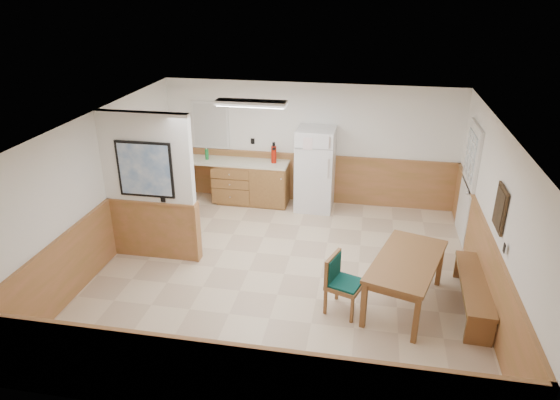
% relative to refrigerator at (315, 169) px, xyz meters
% --- Properties ---
extents(ground, '(6.00, 6.00, 0.00)m').
position_rel_refrigerator_xyz_m(ground, '(-0.17, -2.63, -0.85)').
color(ground, beige).
rests_on(ground, ground).
extents(ceiling, '(6.00, 6.00, 0.02)m').
position_rel_refrigerator_xyz_m(ceiling, '(-0.17, -2.63, 1.65)').
color(ceiling, white).
rests_on(ceiling, back_wall).
extents(back_wall, '(6.00, 0.02, 2.50)m').
position_rel_refrigerator_xyz_m(back_wall, '(-0.17, 0.37, 0.40)').
color(back_wall, white).
rests_on(back_wall, ground).
extents(right_wall, '(0.02, 6.00, 2.50)m').
position_rel_refrigerator_xyz_m(right_wall, '(2.83, -2.63, 0.40)').
color(right_wall, white).
rests_on(right_wall, ground).
extents(left_wall, '(0.02, 6.00, 2.50)m').
position_rel_refrigerator_xyz_m(left_wall, '(-3.17, -2.63, 0.40)').
color(left_wall, white).
rests_on(left_wall, ground).
extents(wainscot_back, '(6.00, 0.04, 1.00)m').
position_rel_refrigerator_xyz_m(wainscot_back, '(-0.17, 0.35, -0.35)').
color(wainscot_back, '#B06A46').
rests_on(wainscot_back, ground).
extents(wainscot_right, '(0.04, 6.00, 1.00)m').
position_rel_refrigerator_xyz_m(wainscot_right, '(2.81, -2.63, -0.35)').
color(wainscot_right, '#B06A46').
rests_on(wainscot_right, ground).
extents(wainscot_left, '(0.04, 6.00, 1.00)m').
position_rel_refrigerator_xyz_m(wainscot_left, '(-3.15, -2.63, -0.35)').
color(wainscot_left, '#B06A46').
rests_on(wainscot_left, ground).
extents(partition_wall, '(1.50, 0.20, 2.50)m').
position_rel_refrigerator_xyz_m(partition_wall, '(-2.42, -2.43, 0.39)').
color(partition_wall, white).
rests_on(partition_wall, ground).
extents(kitchen_counter, '(2.20, 0.61, 1.00)m').
position_rel_refrigerator_xyz_m(kitchen_counter, '(-1.37, 0.05, -0.38)').
color(kitchen_counter, olive).
rests_on(kitchen_counter, ground).
extents(exterior_door, '(0.07, 1.02, 2.15)m').
position_rel_refrigerator_xyz_m(exterior_door, '(2.80, -0.73, 0.21)').
color(exterior_door, white).
rests_on(exterior_door, ground).
extents(kitchen_window, '(0.80, 0.04, 1.00)m').
position_rel_refrigerator_xyz_m(kitchen_window, '(-2.27, 0.35, 0.70)').
color(kitchen_window, white).
rests_on(kitchen_window, back_wall).
extents(wall_painting, '(0.04, 0.50, 0.60)m').
position_rel_refrigerator_xyz_m(wall_painting, '(2.80, -2.93, 0.70)').
color(wall_painting, '#342514').
rests_on(wall_painting, right_wall).
extents(fluorescent_fixture, '(1.20, 0.30, 0.09)m').
position_rel_refrigerator_xyz_m(fluorescent_fixture, '(-0.97, -1.33, 1.60)').
color(fluorescent_fixture, white).
rests_on(fluorescent_fixture, ceiling).
extents(refrigerator, '(0.76, 0.73, 1.69)m').
position_rel_refrigerator_xyz_m(refrigerator, '(0.00, 0.00, 0.00)').
color(refrigerator, white).
rests_on(refrigerator, ground).
extents(dining_table, '(1.26, 1.81, 0.75)m').
position_rel_refrigerator_xyz_m(dining_table, '(1.67, -3.11, -0.19)').
color(dining_table, brown).
rests_on(dining_table, ground).
extents(dining_bench, '(0.46, 1.74, 0.45)m').
position_rel_refrigerator_xyz_m(dining_bench, '(2.63, -3.03, -0.50)').
color(dining_bench, brown).
rests_on(dining_bench, ground).
extents(dining_chair, '(0.75, 0.62, 0.85)m').
position_rel_refrigerator_xyz_m(dining_chair, '(0.75, -3.39, -0.35)').
color(dining_chair, brown).
rests_on(dining_chair, ground).
extents(fire_extinguisher, '(0.12, 0.12, 0.43)m').
position_rel_refrigerator_xyz_m(fire_extinguisher, '(-0.87, 0.10, 0.24)').
color(fire_extinguisher, '#AA1709').
rests_on(fire_extinguisher, kitchen_counter).
extents(soap_bottle, '(0.08, 0.08, 0.23)m').
position_rel_refrigerator_xyz_m(soap_bottle, '(-2.28, 0.05, 0.17)').
color(soap_bottle, '#177E34').
rests_on(soap_bottle, kitchen_counter).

